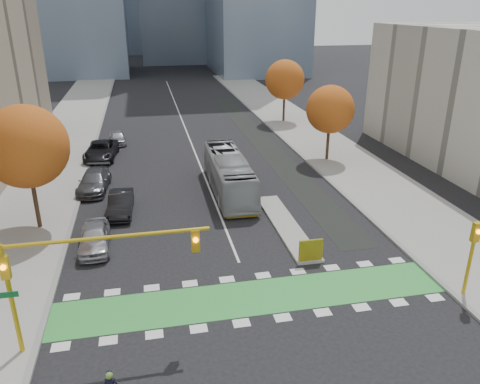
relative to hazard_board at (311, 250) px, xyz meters
name	(u,v)px	position (x,y,z in m)	size (l,w,h in m)	color
ground	(260,315)	(-4.00, -4.20, -0.80)	(300.00, 300.00, 0.00)	black
sidewalk_west	(39,186)	(-17.50, 15.80, -0.73)	(7.00, 120.00, 0.15)	gray
sidewalk_east	(350,165)	(9.50, 15.80, -0.73)	(7.00, 120.00, 0.15)	gray
curb_west	(84,183)	(-14.00, 15.80, -0.73)	(0.30, 120.00, 0.16)	gray
curb_east	(314,167)	(6.00, 15.80, -0.73)	(0.30, 120.00, 0.16)	gray
bike_crossing	(253,297)	(-4.00, -2.70, -0.79)	(20.00, 3.00, 0.01)	green
centre_line	(183,123)	(-4.00, 35.80, -0.80)	(0.15, 70.00, 0.01)	silver
bike_lane_paint	(260,141)	(3.50, 25.80, -0.80)	(2.50, 50.00, 0.01)	black
median_island	(286,225)	(0.00, 4.80, -0.72)	(1.60, 10.00, 0.16)	gray
hazard_board	(311,250)	(0.00, 0.00, 0.00)	(1.40, 0.12, 1.30)	yellow
tree_west	(26,147)	(-16.00, 7.80, 4.82)	(5.20, 5.20, 8.22)	#332114
tree_east_near	(330,109)	(8.00, 17.80, 4.06)	(4.40, 4.40, 7.08)	#332114
tree_east_far	(285,80)	(8.50, 33.80, 4.44)	(4.80, 4.80, 7.65)	#332114
traffic_signal_west	(74,265)	(-11.93, -4.71, 3.23)	(8.53, 0.56, 5.20)	#BF9914
traffic_signal_east	(473,248)	(6.50, -4.71, 1.93)	(0.35, 0.43, 4.10)	#BF9914
bus	(229,174)	(-2.58, 11.73, 0.72)	(2.56, 10.95, 3.05)	#A0A4A7
parked_car_a	(94,237)	(-12.20, 4.23, -0.04)	(1.78, 4.44, 1.51)	#AAAAAF
parked_car_b	(121,203)	(-10.80, 9.23, -0.05)	(1.59, 4.55, 1.50)	black
parked_car_c	(94,181)	(-13.00, 14.23, -0.03)	(2.16, 5.32, 1.54)	#515257
parked_car_d	(101,150)	(-13.00, 22.65, 0.02)	(2.71, 5.87, 1.63)	black
parked_car_e	(117,137)	(-11.68, 27.80, -0.14)	(1.57, 3.90, 1.33)	#AAAAAF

